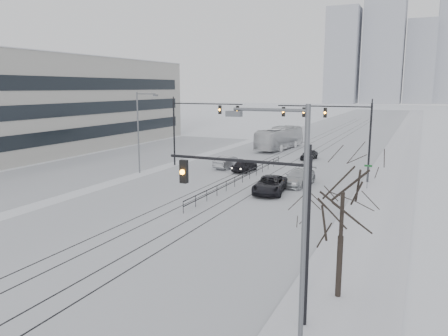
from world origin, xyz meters
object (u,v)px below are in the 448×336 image
Objects in this scene: sedan_nb_far at (309,155)px; sedan_nb_front at (270,185)px; sedan_sb_inner at (245,166)px; box_truck at (280,138)px; traffic_mast_near at (268,213)px; sedan_sb_outer at (229,162)px; bare_tree at (342,204)px; sedan_nb_right at (298,178)px.

sedan_nb_front is at bearing -83.25° from sedan_nb_far.
sedan_nb_far is at bearing -107.26° from sedan_sb_inner.
traffic_mast_near is at bearing 113.67° from box_truck.
sedan_nb_front is at bearing 108.11° from traffic_mast_near.
sedan_sb_outer is at bearing 123.14° from sedan_nb_front.
sedan_nb_front reaches higher than sedan_sb_outer.
sedan_nb_front is at bearing 129.39° from sedan_sb_inner.
bare_tree is 1.48× the size of sedan_sb_inner.
sedan_sb_outer is at bearing -121.97° from sedan_nb_far.
box_truck is at bearing 110.43° from bare_tree.
sedan_sb_inner is 2.82m from sedan_sb_outer.
sedan_nb_front is at bearing 112.61° from box_truck.
sedan_nb_far is at bearing 105.49° from bare_tree.
sedan_sb_inner is 0.34× the size of box_truck.
sedan_sb_inner is at bearing 119.75° from bare_tree.
sedan_nb_far is (-10.56, 38.10, -3.83)m from bare_tree.
sedan_sb_outer is at bearing 156.83° from sedan_nb_right.
sedan_nb_right reaches higher than sedan_sb_outer.
traffic_mast_near is 32.51m from sedan_sb_inner.
box_truck reaches higher than sedan_nb_front.
box_truck is at bearing 117.86° from sedan_nb_right.
box_truck is (-14.71, 48.97, -2.86)m from traffic_mast_near.
sedan_nb_far is at bearing 101.21° from traffic_mast_near.
traffic_mast_near is 1.27× the size of sedan_nb_front.
traffic_mast_near is 3.85m from bare_tree.
sedan_sb_outer is at bearing 122.49° from bare_tree.
sedan_sb_outer is 12.99m from sedan_nb_front.
traffic_mast_near reaches higher than bare_tree.
traffic_mast_near is at bearing -75.67° from sedan_nb_far.
sedan_nb_right is (-7.78, 22.21, -3.72)m from bare_tree.
box_truck reaches higher than sedan_nb_far.
bare_tree reaches higher than box_truck.
sedan_nb_front is 4.47m from sedan_nb_right.
bare_tree is 39.72m from sedan_nb_far.
sedan_nb_far is (-2.78, 15.88, -0.11)m from sedan_nb_right.
sedan_sb_outer is (-15.34, 30.87, -3.82)m from traffic_mast_near.
sedan_sb_outer is at bearing 116.42° from traffic_mast_near.
sedan_nb_right is 0.44× the size of box_truck.
sedan_nb_front is (-6.87, 21.01, -3.79)m from traffic_mast_near.
bare_tree is 30.90m from sedan_sb_inner.
sedan_nb_far is at bearing -114.11° from sedan_sb_outer.
sedan_sb_inner is at bearing -108.99° from sedan_nb_far.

